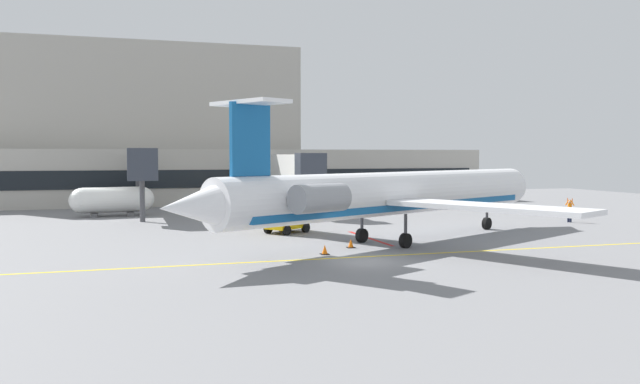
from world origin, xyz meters
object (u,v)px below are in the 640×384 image
(regional_jet, at_px, (392,194))
(marshaller, at_px, (570,210))
(baggage_tug, at_px, (284,219))
(fuel_tank, at_px, (112,200))
(pushback_tractor, at_px, (294,206))

(regional_jet, height_order, marshaller, regional_jet)
(baggage_tug, distance_m, marshaller, 24.71)
(regional_jet, xyz_separation_m, fuel_tank, (-17.18, 24.65, -1.66))
(baggage_tug, relative_size, fuel_tank, 0.46)
(pushback_tractor, relative_size, fuel_tank, 0.47)
(regional_jet, height_order, baggage_tug, regional_jet)
(regional_jet, xyz_separation_m, baggage_tug, (-5.24, 7.32, -2.14))
(baggage_tug, bearing_deg, marshaller, 0.95)
(regional_jet, xyz_separation_m, marshaller, (19.47, 7.73, -2.12))
(marshaller, bearing_deg, fuel_tank, 155.22)
(pushback_tractor, height_order, fuel_tank, fuel_tank)
(baggage_tug, xyz_separation_m, fuel_tank, (-11.94, 17.33, 0.48))
(baggage_tug, relative_size, pushback_tractor, 0.98)
(pushback_tractor, height_order, marshaller, pushback_tractor)
(fuel_tank, bearing_deg, marshaller, -24.78)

